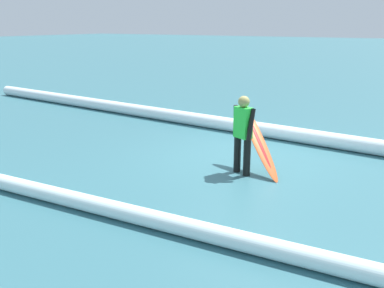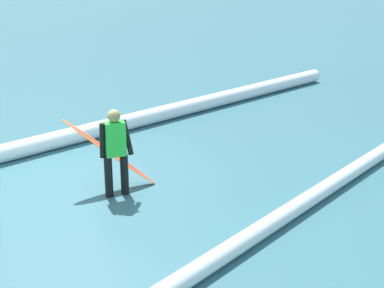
{
  "view_description": "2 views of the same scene",
  "coord_description": "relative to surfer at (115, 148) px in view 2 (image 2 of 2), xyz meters",
  "views": [
    {
      "loc": [
        -3.75,
        8.13,
        2.85
      ],
      "look_at": [
        -0.52,
        2.94,
        1.1
      ],
      "focal_mm": 39.85,
      "sensor_mm": 36.0,
      "label": 1
    },
    {
      "loc": [
        5.3,
        8.31,
        4.23
      ],
      "look_at": [
        -0.99,
        2.16,
        1.1
      ],
      "focal_mm": 54.81,
      "sensor_mm": 36.0,
      "label": 2
    }
  ],
  "objects": [
    {
      "name": "surfboard",
      "position": [
        -0.15,
        -0.35,
        -0.21
      ],
      "size": [
        1.44,
        1.18,
        1.33
      ],
      "color": "#E55926",
      "rests_on": "ground_plane"
    },
    {
      "name": "wave_crest_midground",
      "position": [
        1.43,
        2.86,
        -0.73
      ],
      "size": [
        14.03,
        1.26,
        0.27
      ],
      "primitive_type": "cylinder",
      "rotation": [
        0.0,
        1.57,
        0.07
      ],
      "color": "white",
      "rests_on": "ground_plane"
    },
    {
      "name": "surfer",
      "position": [
        0.0,
        0.0,
        0.0
      ],
      "size": [
        0.49,
        0.37,
        1.54
      ],
      "rotation": [
        0.0,
        0.0,
        2.74
      ],
      "color": "black",
      "rests_on": "ground_plane"
    },
    {
      "name": "ground_plane",
      "position": [
        0.41,
        -0.92,
        -0.86
      ],
      "size": [
        162.88,
        162.88,
        0.0
      ],
      "primitive_type": "plane",
      "color": "#336671"
    }
  ]
}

